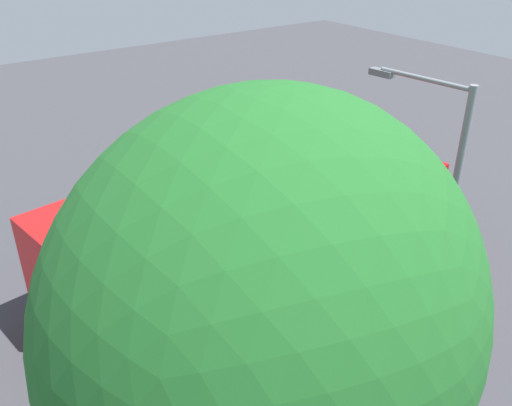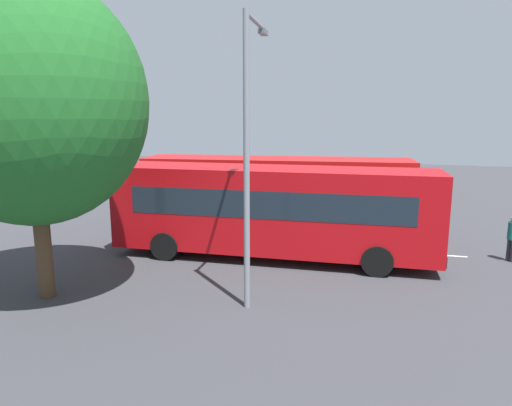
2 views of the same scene
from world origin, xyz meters
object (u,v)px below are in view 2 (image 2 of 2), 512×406
at_px(bus_far_left, 273,209).
at_px(pedestrian, 512,235).
at_px(street_lamp, 249,143).
at_px(depot_tree, 30,102).
at_px(bus_center_left, 277,192).

relative_size(bus_far_left, pedestrian, 7.06).
bearing_deg(bus_far_left, street_lamp, -87.66).
bearing_deg(depot_tree, bus_center_left, 64.08).
xyz_separation_m(bus_far_left, street_lamp, (0.47, -4.11, 2.56)).
bearing_deg(street_lamp, depot_tree, 96.90).
relative_size(pedestrian, street_lamp, 0.22).
bearing_deg(street_lamp, pedestrian, -56.16).
height_order(bus_far_left, street_lamp, street_lamp).
distance_m(bus_center_left, depot_tree, 10.58).
distance_m(bus_far_left, pedestrian, 8.41).
relative_size(bus_far_left, street_lamp, 1.53).
xyz_separation_m(bus_far_left, pedestrian, (8.09, 2.14, -0.84)).
height_order(bus_center_left, depot_tree, depot_tree).
bearing_deg(pedestrian, depot_tree, -12.86).
distance_m(street_lamp, depot_tree, 5.87).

